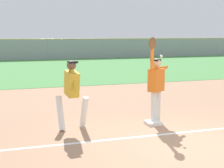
% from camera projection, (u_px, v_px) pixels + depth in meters
% --- Properties ---
extents(ground_plane, '(76.70, 76.70, 0.00)m').
position_uv_depth(ground_plane, '(193.00, 146.00, 7.11)').
color(ground_plane, tan).
extents(outfield_grass, '(55.22, 16.42, 0.01)m').
position_uv_depth(outfield_grass, '(63.00, 68.00, 23.06)').
color(outfield_grass, '#4C8C47').
rests_on(outfield_grass, ground_plane).
extents(first_base, '(0.38, 0.38, 0.08)m').
position_uv_depth(first_base, '(153.00, 123.00, 8.83)').
color(first_base, white).
rests_on(first_base, ground_plane).
extents(fielder, '(0.80, 0.59, 2.28)m').
position_uv_depth(fielder, '(156.00, 81.00, 8.85)').
color(fielder, silver).
rests_on(fielder, ground_plane).
extents(runner, '(0.78, 0.85, 1.72)m').
position_uv_depth(runner, '(72.00, 90.00, 8.24)').
color(runner, white).
rests_on(runner, ground_plane).
extents(baseball, '(0.07, 0.07, 0.07)m').
position_uv_depth(baseball, '(161.00, 56.00, 8.72)').
color(baseball, white).
extents(outfield_fence, '(55.30, 0.08, 1.87)m').
position_uv_depth(outfield_fence, '(48.00, 49.00, 30.66)').
color(outfield_fence, '#93999E').
rests_on(outfield_fence, ground_plane).
extents(parked_car_red, '(4.51, 2.34, 1.25)m').
position_uv_depth(parked_car_red, '(23.00, 51.00, 33.15)').
color(parked_car_red, '#B21E1E').
rests_on(parked_car_red, ground_plane).
extents(parked_car_green, '(4.52, 2.36, 1.25)m').
position_uv_depth(parked_car_green, '(80.00, 50.00, 34.76)').
color(parked_car_green, '#1E6B33').
rests_on(parked_car_green, ground_plane).
extents(parked_car_white, '(4.55, 2.43, 1.25)m').
position_uv_depth(parked_car_white, '(130.00, 49.00, 36.35)').
color(parked_car_white, white).
rests_on(parked_car_white, ground_plane).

